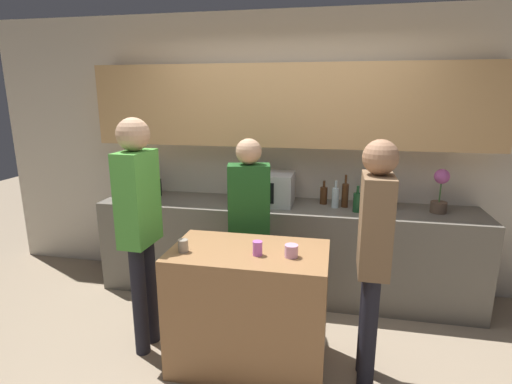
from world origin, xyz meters
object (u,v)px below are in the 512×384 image
at_px(potted_plant, 440,191).
at_px(person_left, 249,217).
at_px(toaster, 147,188).
at_px(person_right, 374,245).
at_px(bottle_1, 335,197).
at_px(bottle_5, 381,197).
at_px(microwave, 266,188).
at_px(bottle_3, 357,202).
at_px(person_center, 139,216).
at_px(cup_0, 258,248).
at_px(bottle_6, 391,197).
at_px(cup_1, 291,251).
at_px(bottle_2, 345,195).
at_px(bottle_0, 324,195).
at_px(cup_2, 183,246).
at_px(bottle_4, 368,198).

xyz_separation_m(potted_plant, person_left, (-1.60, -0.58, -0.16)).
distance_m(toaster, person_right, 2.45).
bearing_deg(bottle_1, bottle_5, 13.85).
distance_m(microwave, person_right, 1.48).
height_order(bottle_3, person_center, person_center).
relative_size(potted_plant, cup_0, 4.08).
distance_m(bottle_6, cup_1, 1.46).
relative_size(toaster, cup_1, 2.92).
bearing_deg(bottle_2, toaster, -179.50).
bearing_deg(toaster, microwave, -0.07).
distance_m(bottle_0, cup_0, 1.38).
distance_m(cup_1, cup_2, 0.73).
distance_m(bottle_1, bottle_2, 0.10).
bearing_deg(cup_1, potted_plant, 46.10).
height_order(bottle_3, bottle_6, bottle_6).
distance_m(potted_plant, bottle_4, 0.62).
xyz_separation_m(toaster, potted_plant, (2.80, 0.00, 0.11)).
bearing_deg(bottle_0, cup_1, -96.90).
distance_m(bottle_6, cup_0, 1.60).
distance_m(bottle_1, bottle_5, 0.42).
bearing_deg(bottle_3, bottle_5, 43.44).
height_order(potted_plant, cup_0, potted_plant).
xyz_separation_m(microwave, toaster, (-1.24, 0.00, -0.06)).
height_order(toaster, bottle_4, bottle_4).
relative_size(bottle_0, cup_0, 2.34).
bearing_deg(bottle_6, bottle_1, -176.01).
distance_m(bottle_5, person_left, 1.30).
distance_m(toaster, person_center, 1.23).
height_order(toaster, cup_1, toaster).
xyz_separation_m(bottle_5, bottle_6, (0.09, -0.07, 0.02)).
bearing_deg(bottle_3, cup_1, -112.81).
distance_m(potted_plant, cup_2, 2.30).
bearing_deg(person_right, bottle_0, 16.55).
height_order(bottle_3, cup_1, bottle_3).
bearing_deg(toaster, bottle_6, 0.50).
relative_size(microwave, toaster, 2.00).
relative_size(bottle_1, bottle_5, 1.00).
bearing_deg(bottle_5, microwave, -175.23).
bearing_deg(bottle_4, microwave, -176.60).
relative_size(bottle_1, person_center, 0.14).
bearing_deg(person_left, cup_1, 111.48).
xyz_separation_m(potted_plant, cup_2, (-1.90, -1.28, -0.17)).
bearing_deg(cup_0, person_right, 5.45).
bearing_deg(person_center, bottle_1, 130.96).
distance_m(microwave, bottle_0, 0.56).
xyz_separation_m(person_left, person_center, (-0.70, -0.54, 0.13)).
xyz_separation_m(bottle_1, cup_1, (-0.27, -1.20, -0.07)).
distance_m(bottle_2, person_left, 0.99).
bearing_deg(bottle_0, bottle_6, -6.67).
distance_m(bottle_0, bottle_1, 0.15).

